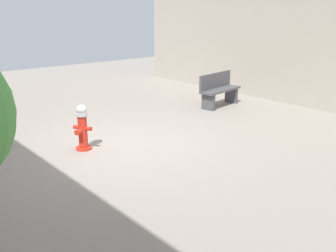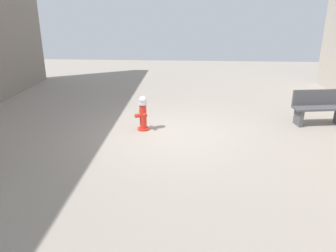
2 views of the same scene
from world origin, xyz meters
name	(u,v)px [view 1 (image 1 of 2)]	position (x,y,z in m)	size (l,w,h in m)	color
ground_plane	(121,145)	(0.00, 0.00, 0.00)	(23.40, 23.40, 0.00)	gray
fire_hydrant	(82,127)	(0.71, -0.28, 0.46)	(0.38, 0.39, 0.92)	red
bench_near	(219,89)	(-4.09, -1.06, 0.49)	(1.54, 0.66, 0.95)	#4C4C51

